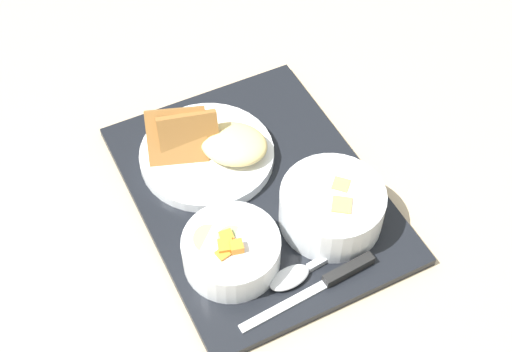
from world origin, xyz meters
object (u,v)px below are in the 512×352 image
at_px(bowl_salad, 231,250).
at_px(plate_main, 209,150).
at_px(bowl_soup, 332,205).
at_px(spoon, 306,269).
at_px(knife, 333,279).

xyz_separation_m(bowl_salad, plate_main, (0.17, -0.05, -0.01)).
distance_m(bowl_salad, plate_main, 0.17).
relative_size(bowl_soup, spoon, 0.82).
bearing_deg(bowl_salad, knife, -131.91).
xyz_separation_m(plate_main, knife, (-0.25, -0.04, -0.01)).
bearing_deg(spoon, bowl_salad, -41.15).
height_order(knife, spoon, same).
bearing_deg(knife, bowl_salad, -43.42).
bearing_deg(knife, plate_main, -81.44).
distance_m(bowl_soup, plate_main, 0.20).
xyz_separation_m(bowl_salad, knife, (-0.09, -0.10, -0.02)).
xyz_separation_m(knife, spoon, (0.03, 0.02, 0.00)).
relative_size(knife, spoon, 1.15).
xyz_separation_m(bowl_soup, knife, (-0.08, 0.05, -0.03)).
bearing_deg(bowl_soup, bowl_salad, 87.34).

